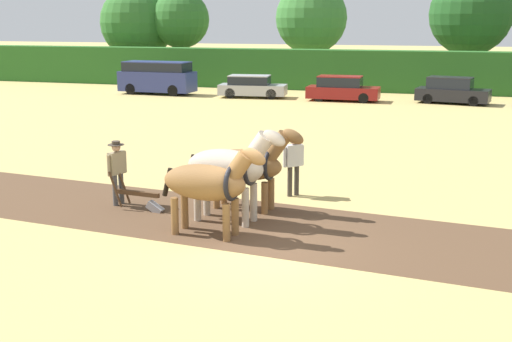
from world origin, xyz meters
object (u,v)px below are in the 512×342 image
object	(u,v)px
tree_center_left	(311,18)
draft_horse_lead_left	(209,183)
draft_horse_lead_right	(229,167)
parked_car_center	(452,91)
parked_van	(157,77)
draft_horse_trail_left	(248,164)
tree_far_left	(137,23)
plow	(142,199)
farmer_beside_team	(293,161)
parked_car_left	(252,87)
parked_car_center_left	(342,89)
tree_center	(471,14)
farmer_at_plow	(117,167)
tree_left	(181,20)

from	to	relation	value
tree_center_left	draft_horse_lead_left	bearing A→B (deg)	-81.49
draft_horse_lead_right	parked_car_center	xyz separation A→B (m)	(5.24, 26.09, -0.63)
parked_van	parked_car_center	size ratio (longest dim) A/B	1.16
draft_horse_trail_left	tree_far_left	bearing A→B (deg)	126.30
plow	farmer_beside_team	world-z (taller)	farmer_beside_team
tree_far_left	parked_van	xyz separation A→B (m)	(6.81, -10.78, -3.59)
draft_horse_lead_left	farmer_beside_team	bearing A→B (deg)	80.37
draft_horse_trail_left	parked_car_left	bearing A→B (deg)	112.42
plow	parked_car_center	world-z (taller)	parked_car_center
plow	parked_van	distance (m)	27.85
tree_center_left	parked_car_center_left	distance (m)	12.96
tree_center	draft_horse_lead_left	size ratio (longest dim) A/B	3.08
tree_far_left	plow	distance (m)	40.75
tree_center	farmer_at_plow	distance (m)	37.32
draft_horse_lead_right	plow	distance (m)	2.78
parked_car_center_left	draft_horse_lead_left	bearing A→B (deg)	-87.16
tree_center	tree_left	bearing A→B (deg)	179.93
tree_left	parked_car_center	distance (m)	24.74
draft_horse_trail_left	parked_car_center	world-z (taller)	draft_horse_trail_left
tree_left	parked_car_center_left	world-z (taller)	tree_left
tree_center_left	parked_van	bearing A→B (deg)	-126.47
draft_horse_lead_left	plow	distance (m)	2.97
farmer_at_plow	tree_center	bearing A→B (deg)	92.29
draft_horse_trail_left	parked_car_center	distance (m)	25.47
plow	parked_car_center	size ratio (longest dim) A/B	0.34
tree_center	draft_horse_lead_right	distance (m)	37.08
tree_center_left	parked_car_left	size ratio (longest dim) A/B	1.76
tree_center	parked_car_center	world-z (taller)	tree_center
parked_van	parked_car_left	distance (m)	6.78
tree_center_left	parked_van	distance (m)	14.48
parked_van	parked_car_center_left	xyz separation A→B (m)	(12.73, -0.16, -0.39)
draft_horse_lead_right	draft_horse_trail_left	world-z (taller)	draft_horse_lead_right
tree_center_left	tree_far_left	bearing A→B (deg)	-178.42
tree_center	parked_car_left	world-z (taller)	tree_center
tree_far_left	draft_horse_lead_right	bearing A→B (deg)	-60.15
parked_van	parked_car_left	xyz separation A→B (m)	(6.77, -0.03, -0.44)
tree_center	plow	bearing A→B (deg)	-103.69
draft_horse_trail_left	farmer_at_plow	size ratio (longest dim) A/B	1.63
parked_car_center_left	parked_car_center	world-z (taller)	parked_car_center
tree_center_left	plow	bearing A→B (deg)	-84.93
tree_center_left	plow	distance (m)	37.00
parked_car_center	tree_center_left	bearing A→B (deg)	145.98
tree_center	draft_horse_trail_left	world-z (taller)	tree_center
farmer_beside_team	parked_car_center_left	xyz separation A→B (m)	(-2.30, 22.61, -0.28)
tree_far_left	farmer_beside_team	bearing A→B (deg)	-56.95
parked_car_center_left	tree_center_left	bearing A→B (deg)	111.59
tree_center	farmer_beside_team	distance (m)	34.20
tree_far_left	plow	size ratio (longest dim) A/B	5.10
farmer_beside_team	parked_car_center	world-z (taller)	farmer_beside_team
draft_horse_trail_left	draft_horse_lead_right	bearing A→B (deg)	-90.54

